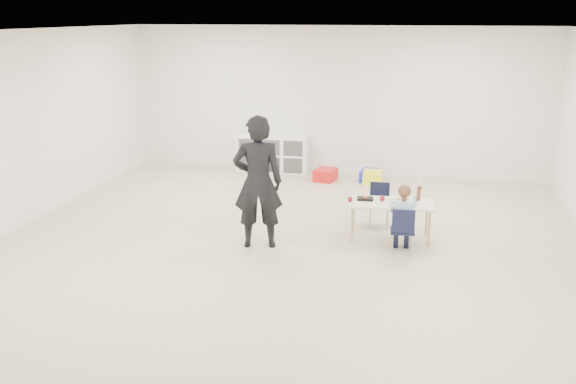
% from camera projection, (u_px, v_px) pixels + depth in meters
% --- Properties ---
extents(room, '(9.00, 9.02, 2.80)m').
position_uv_depth(room, '(279.00, 151.00, 7.44)').
color(room, beige).
rests_on(room, ground).
extents(table, '(1.19, 0.67, 0.53)m').
position_uv_depth(table, '(390.00, 220.00, 8.40)').
color(table, beige).
rests_on(table, ground).
extents(chair_near, '(0.33, 0.31, 0.63)m').
position_uv_depth(chair_near, '(402.00, 230.00, 7.89)').
color(chair_near, black).
rests_on(chair_near, ground).
extents(chair_far, '(0.33, 0.31, 0.63)m').
position_uv_depth(chair_far, '(379.00, 205.00, 8.89)').
color(chair_far, black).
rests_on(chair_far, ground).
extents(child, '(0.46, 0.46, 1.00)m').
position_uv_depth(child, '(403.00, 217.00, 7.83)').
color(child, '#AEC9EB').
rests_on(child, chair_near).
extents(lunch_tray_near, '(0.23, 0.18, 0.03)m').
position_uv_depth(lunch_tray_near, '(401.00, 201.00, 8.34)').
color(lunch_tray_near, black).
rests_on(lunch_tray_near, table).
extents(lunch_tray_far, '(0.23, 0.18, 0.03)m').
position_uv_depth(lunch_tray_far, '(365.00, 199.00, 8.44)').
color(lunch_tray_far, black).
rests_on(lunch_tray_far, table).
extents(milk_carton, '(0.08, 0.08, 0.10)m').
position_uv_depth(milk_carton, '(394.00, 201.00, 8.20)').
color(milk_carton, white).
rests_on(milk_carton, table).
extents(bread_roll, '(0.09, 0.09, 0.07)m').
position_uv_depth(bread_roll, '(413.00, 202.00, 8.21)').
color(bread_roll, tan).
rests_on(bread_roll, table).
extents(apple_near, '(0.07, 0.07, 0.07)m').
position_uv_depth(apple_near, '(382.00, 198.00, 8.38)').
color(apple_near, maroon).
rests_on(apple_near, table).
extents(apple_far, '(0.07, 0.07, 0.07)m').
position_uv_depth(apple_far, '(350.00, 199.00, 8.34)').
color(apple_far, maroon).
rests_on(apple_far, table).
extents(cubby_shelf, '(1.40, 0.40, 0.70)m').
position_uv_depth(cubby_shelf, '(273.00, 154.00, 11.99)').
color(cubby_shelf, white).
rests_on(cubby_shelf, ground).
extents(adult, '(0.73, 0.57, 1.78)m').
position_uv_depth(adult, '(258.00, 182.00, 7.97)').
color(adult, black).
rests_on(adult, ground).
extents(bin_red, '(0.43, 0.51, 0.22)m').
position_uv_depth(bin_red, '(325.00, 175.00, 11.39)').
color(bin_red, red).
rests_on(bin_red, ground).
extents(bin_yellow, '(0.34, 0.44, 0.21)m').
position_uv_depth(bin_yellow, '(372.00, 177.00, 11.25)').
color(bin_yellow, '#F9F31A').
rests_on(bin_yellow, ground).
extents(bin_blue, '(0.38, 0.46, 0.21)m').
position_uv_depth(bin_blue, '(370.00, 176.00, 11.36)').
color(bin_blue, '#1B25CB').
rests_on(bin_blue, ground).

